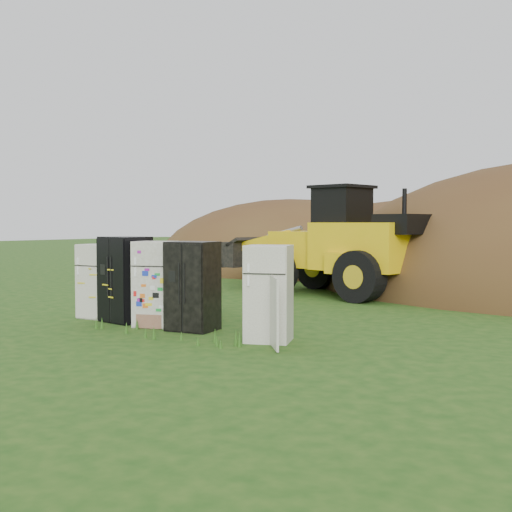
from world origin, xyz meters
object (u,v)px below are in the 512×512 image
Objects in this scene: fridge_dark_mid at (193,286)px; fridge_sticker at (156,284)px; fridge_leftmost at (99,281)px; fridge_black_side at (125,279)px; fridge_open_door at (269,293)px; wheel_loader at (320,240)px.

fridge_sticker is at bearing 172.68° from fridge_dark_mid.
fridge_sticker is at bearing -10.26° from fridge_leftmost.
fridge_dark_mid reaches higher than fridge_sticker.
fridge_dark_mid is (1.93, 0.04, -0.04)m from fridge_black_side.
fridge_open_door is (3.85, -0.01, -0.05)m from fridge_black_side.
fridge_leftmost is 0.95m from fridge_black_side.
fridge_dark_mid is (0.98, 0.06, 0.00)m from fridge_sticker.
fridge_dark_mid is at bearing 5.47° from fridge_black_side.
fridge_dark_mid is 1.91m from fridge_open_door.
fridge_leftmost is at bearing 155.64° from fridge_open_door.
fridge_sticker is 1.00× the size of fridge_dark_mid.
fridge_open_door is at bearing -9.04° from fridge_leftmost.
wheel_loader is at bearing 70.56° from fridge_leftmost.
fridge_sticker reaches higher than fridge_leftmost.
fridge_leftmost is 0.25× the size of wheel_loader.
fridge_open_door is at bearing -58.30° from wheel_loader.
fridge_dark_mid is at bearing -20.04° from fridge_sticker.
fridge_black_side is 1.05× the size of fridge_sticker.
fridge_black_side is at bearing -11.07° from fridge_leftmost.
fridge_black_side is 0.28× the size of wheel_loader.
fridge_sticker is at bearing 156.44° from fridge_open_door.
fridge_sticker is (0.95, -0.02, -0.04)m from fridge_black_side.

